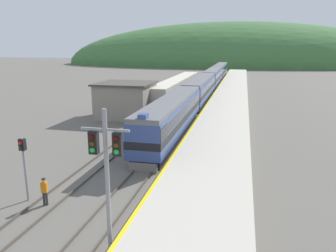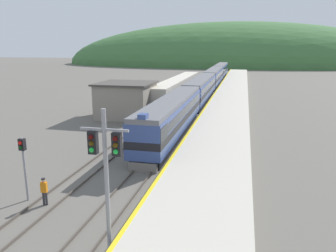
{
  "view_description": "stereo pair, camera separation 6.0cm",
  "coord_description": "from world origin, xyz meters",
  "px_view_note": "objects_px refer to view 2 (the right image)",
  "views": [
    {
      "loc": [
        7.06,
        -7.57,
        9.27
      ],
      "look_at": [
        0.76,
        19.91,
        2.41
      ],
      "focal_mm": 35.0,
      "sensor_mm": 36.0,
      "label": 1
    },
    {
      "loc": [
        7.12,
        -7.56,
        9.27
      ],
      "look_at": [
        0.76,
        19.91,
        2.41
      ],
      "focal_mm": 35.0,
      "sensor_mm": 36.0,
      "label": 2
    }
  ],
  "objects_px": {
    "carriage_second": "(201,89)",
    "carriage_fourth": "(221,70)",
    "carriage_third": "(214,77)",
    "signal_post_siding": "(23,156)",
    "express_train_lead_car": "(172,116)",
    "siding_train": "(178,89)",
    "signal_mast_main": "(106,162)",
    "track_worker": "(44,190)"
  },
  "relations": [
    {
      "from": "signal_post_siding",
      "to": "track_worker",
      "type": "height_order",
      "value": "signal_post_siding"
    },
    {
      "from": "carriage_third",
      "to": "signal_mast_main",
      "type": "height_order",
      "value": "signal_mast_main"
    },
    {
      "from": "express_train_lead_car",
      "to": "carriage_fourth",
      "type": "bearing_deg",
      "value": 90.0
    },
    {
      "from": "express_train_lead_car",
      "to": "signal_post_siding",
      "type": "bearing_deg",
      "value": -108.69
    },
    {
      "from": "express_train_lead_car",
      "to": "signal_mast_main",
      "type": "height_order",
      "value": "signal_mast_main"
    },
    {
      "from": "express_train_lead_car",
      "to": "carriage_second",
      "type": "bearing_deg",
      "value": 90.0
    },
    {
      "from": "carriage_third",
      "to": "track_worker",
      "type": "bearing_deg",
      "value": -93.7
    },
    {
      "from": "carriage_third",
      "to": "signal_post_siding",
      "type": "relative_size",
      "value": 5.74
    },
    {
      "from": "carriage_third",
      "to": "signal_mast_main",
      "type": "xyz_separation_m",
      "value": [
        1.45,
        -67.3,
        2.17
      ]
    },
    {
      "from": "carriage_second",
      "to": "carriage_third",
      "type": "xyz_separation_m",
      "value": [
        0.0,
        23.88,
        0.0
      ]
    },
    {
      "from": "carriage_second",
      "to": "siding_train",
      "type": "relative_size",
      "value": 0.75
    },
    {
      "from": "carriage_second",
      "to": "carriage_third",
      "type": "bearing_deg",
      "value": 90.0
    },
    {
      "from": "siding_train",
      "to": "express_train_lead_car",
      "type": "bearing_deg",
      "value": -80.17
    },
    {
      "from": "express_train_lead_car",
      "to": "track_worker",
      "type": "distance_m",
      "value": 17.24
    },
    {
      "from": "carriage_fourth",
      "to": "signal_mast_main",
      "type": "relative_size",
      "value": 3.41
    },
    {
      "from": "carriage_second",
      "to": "signal_mast_main",
      "type": "relative_size",
      "value": 3.41
    },
    {
      "from": "carriage_third",
      "to": "carriage_fourth",
      "type": "bearing_deg",
      "value": 90.0
    },
    {
      "from": "express_train_lead_car",
      "to": "carriage_fourth",
      "type": "xyz_separation_m",
      "value": [
        0.0,
        71.07,
        -0.01
      ]
    },
    {
      "from": "signal_post_siding",
      "to": "siding_train",
      "type": "bearing_deg",
      "value": 87.95
    },
    {
      "from": "siding_train",
      "to": "track_worker",
      "type": "height_order",
      "value": "siding_train"
    },
    {
      "from": "carriage_fourth",
      "to": "signal_post_siding",
      "type": "distance_m",
      "value": 87.65
    },
    {
      "from": "express_train_lead_car",
      "to": "carriage_second",
      "type": "xyz_separation_m",
      "value": [
        0.0,
        23.31,
        -0.01
      ]
    },
    {
      "from": "carriage_fourth",
      "to": "signal_mast_main",
      "type": "bearing_deg",
      "value": -89.09
    },
    {
      "from": "carriage_fourth",
      "to": "track_worker",
      "type": "relative_size",
      "value": 13.45
    },
    {
      "from": "express_train_lead_car",
      "to": "track_worker",
      "type": "xyz_separation_m",
      "value": [
        -4.13,
        -16.69,
        -1.27
      ]
    },
    {
      "from": "express_train_lead_car",
      "to": "siding_train",
      "type": "distance_m",
      "value": 24.07
    },
    {
      "from": "express_train_lead_car",
      "to": "carriage_fourth",
      "type": "height_order",
      "value": "express_train_lead_car"
    },
    {
      "from": "carriage_fourth",
      "to": "siding_train",
      "type": "bearing_deg",
      "value": -94.96
    },
    {
      "from": "siding_train",
      "to": "signal_post_siding",
      "type": "bearing_deg",
      "value": -92.05
    },
    {
      "from": "express_train_lead_car",
      "to": "signal_mast_main",
      "type": "xyz_separation_m",
      "value": [
        1.45,
        -20.11,
        2.16
      ]
    },
    {
      "from": "siding_train",
      "to": "signal_mast_main",
      "type": "bearing_deg",
      "value": -82.77
    },
    {
      "from": "carriage_fourth",
      "to": "signal_mast_main",
      "type": "height_order",
      "value": "signal_mast_main"
    },
    {
      "from": "carriage_second",
      "to": "carriage_third",
      "type": "distance_m",
      "value": 23.88
    },
    {
      "from": "carriage_third",
      "to": "siding_train",
      "type": "relative_size",
      "value": 0.75
    },
    {
      "from": "express_train_lead_car",
      "to": "carriage_third",
      "type": "bearing_deg",
      "value": 90.0
    },
    {
      "from": "carriage_second",
      "to": "carriage_fourth",
      "type": "bearing_deg",
      "value": 90.0
    },
    {
      "from": "express_train_lead_car",
      "to": "carriage_third",
      "type": "distance_m",
      "value": 47.19
    },
    {
      "from": "carriage_third",
      "to": "signal_post_siding",
      "type": "distance_m",
      "value": 63.83
    },
    {
      "from": "carriage_second",
      "to": "siding_train",
      "type": "bearing_deg",
      "value": 174.37
    },
    {
      "from": "express_train_lead_car",
      "to": "track_worker",
      "type": "height_order",
      "value": "express_train_lead_car"
    },
    {
      "from": "carriage_second",
      "to": "track_worker",
      "type": "xyz_separation_m",
      "value": [
        -4.13,
        -40.01,
        -1.25
      ]
    },
    {
      "from": "express_train_lead_car",
      "to": "signal_mast_main",
      "type": "distance_m",
      "value": 20.28
    }
  ]
}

